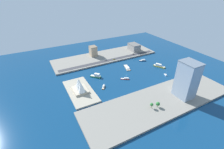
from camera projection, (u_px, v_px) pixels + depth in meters
name	position (u px, v px, depth m)	size (l,w,h in m)	color
ground_plane	(126.00, 74.00, 310.51)	(440.00, 440.00, 0.00)	navy
quay_west	(160.00, 101.00, 238.83)	(70.00, 240.00, 2.91)	gray
quay_east	(105.00, 57.00, 380.74)	(70.00, 240.00, 2.91)	gray
peninsula_point	(80.00, 91.00, 261.41)	(79.87, 38.18, 2.00)	#A89E89
road_strip	(110.00, 60.00, 360.31)	(10.52, 228.00, 0.15)	#38383D
sailboat_small_white	(166.00, 75.00, 307.33)	(8.36, 3.84, 11.22)	white
ferry_green_doubledeck	(96.00, 76.00, 300.28)	(18.11, 18.25, 7.47)	#2D8C4C
water_taxi_orange	(103.00, 87.00, 271.51)	(11.94, 9.74, 3.25)	orange
patrol_launch_navy	(143.00, 60.00, 362.23)	(9.36, 14.74, 3.83)	#1E284C
tugboat_red	(125.00, 79.00, 294.54)	(10.63, 15.09, 2.99)	red
barge_flat_brown	(127.00, 68.00, 332.25)	(27.35, 14.58, 3.10)	brown
ferry_yellow_fast	(159.00, 66.00, 336.83)	(23.87, 16.59, 6.34)	yellow
apartment_midrise_tan	(93.00, 51.00, 376.61)	(18.03, 15.45, 22.57)	tan
carpark_squat_concrete	(134.00, 47.00, 409.29)	(30.12, 21.54, 15.98)	gray
tower_tall_glass	(187.00, 80.00, 233.69)	(27.59, 22.66, 56.45)	#8C9EB2
van_white	(138.00, 54.00, 386.84)	(1.98, 4.86, 1.57)	black
sedan_silver	(106.00, 60.00, 358.20)	(1.93, 4.57, 1.55)	black
suv_black	(133.00, 54.00, 388.11)	(2.10, 4.62, 1.53)	black
taxi_yellow_cab	(114.00, 59.00, 361.65)	(1.97, 5.18, 1.57)	black
traffic_light_waterfront	(105.00, 61.00, 346.83)	(0.36, 0.36, 6.50)	black
opera_landmark	(80.00, 86.00, 255.55)	(29.23, 22.03, 22.28)	#BCAD93
park_tree_cluster	(156.00, 104.00, 221.85)	(7.55, 13.99, 8.36)	brown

